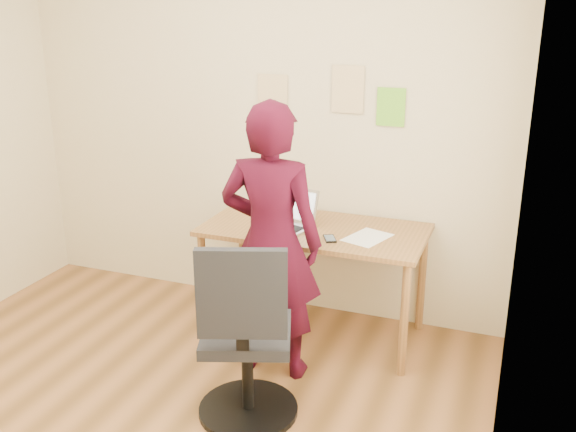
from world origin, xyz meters
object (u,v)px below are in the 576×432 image
at_px(laptop, 288,218).
at_px(office_chair, 246,346).
at_px(person, 271,242).
at_px(phone, 330,239).
at_px(desk, 314,240).

bearing_deg(laptop, office_chair, -65.67).
relative_size(laptop, office_chair, 0.38).
bearing_deg(laptop, person, -64.53).
bearing_deg(phone, person, -152.63).
distance_m(desk, phone, 0.25).
height_order(laptop, person, person).
bearing_deg(person, laptop, -84.55).
relative_size(laptop, person, 0.24).
bearing_deg(desk, office_chair, -91.17).
xyz_separation_m(desk, person, (-0.09, -0.50, 0.15)).
relative_size(phone, person, 0.09).
xyz_separation_m(desk, office_chair, (-0.02, -1.02, -0.22)).
bearing_deg(office_chair, person, 77.69).
distance_m(phone, office_chair, 0.92).
bearing_deg(phone, desk, 105.34).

